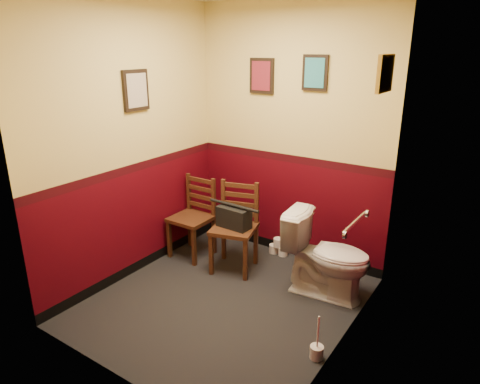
{
  "coord_description": "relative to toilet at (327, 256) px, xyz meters",
  "views": [
    {
      "loc": [
        2.02,
        -2.77,
        2.25
      ],
      "look_at": [
        0.0,
        0.25,
        1.0
      ],
      "focal_mm": 32.0,
      "sensor_mm": 36.0,
      "label": 1
    }
  ],
  "objects": [
    {
      "name": "grab_bar",
      "position": [
        0.35,
        -0.38,
        0.55
      ],
      "size": [
        0.05,
        0.56,
        0.06
      ],
      "color": "silver",
      "rests_on": "wall_right"
    },
    {
      "name": "wall_back",
      "position": [
        -0.72,
        0.57,
        0.95
      ],
      "size": [
        2.2,
        0.0,
        2.7
      ],
      "primitive_type": "cube",
      "rotation": [
        1.57,
        0.0,
        0.0
      ],
      "color": "#42040D",
      "rests_on": "ground"
    },
    {
      "name": "wall_right",
      "position": [
        0.38,
        -0.63,
        0.95
      ],
      "size": [
        0.0,
        2.4,
        2.7
      ],
      "primitive_type": "cube",
      "rotation": [
        1.57,
        0.0,
        -1.57
      ],
      "color": "#42040D",
      "rests_on": "ground"
    },
    {
      "name": "wall_front",
      "position": [
        -0.72,
        -1.83,
        0.95
      ],
      "size": [
        2.2,
        0.0,
        2.7
      ],
      "primitive_type": "cube",
      "rotation": [
        -1.57,
        0.0,
        0.0
      ],
      "color": "#42040D",
      "rests_on": "ground"
    },
    {
      "name": "framed_print_right",
      "position": [
        0.36,
        -0.03,
        1.65
      ],
      "size": [
        0.04,
        0.34,
        0.28
      ],
      "color": "olive",
      "rests_on": "wall_right"
    },
    {
      "name": "tp_stack",
      "position": [
        -0.77,
        0.47,
        -0.31
      ],
      "size": [
        0.22,
        0.12,
        0.2
      ],
      "color": "silver",
      "rests_on": "floor"
    },
    {
      "name": "wall_left",
      "position": [
        -1.82,
        -0.63,
        0.95
      ],
      "size": [
        0.0,
        2.4,
        2.7
      ],
      "primitive_type": "cube",
      "rotation": [
        1.57,
        0.0,
        1.57
      ],
      "color": "#42040D",
      "rests_on": "ground"
    },
    {
      "name": "chair_left",
      "position": [
        -1.57,
        -0.04,
        0.05
      ],
      "size": [
        0.41,
        0.41,
        0.89
      ],
      "rotation": [
        0.0,
        0.0,
        0.0
      ],
      "color": "#532C19",
      "rests_on": "floor"
    },
    {
      "name": "handbag",
      "position": [
        -1.0,
        -0.08,
        0.19
      ],
      "size": [
        0.35,
        0.19,
        0.25
      ],
      "rotation": [
        0.0,
        0.0,
        -0.04
      ],
      "color": "black",
      "rests_on": "chair_right"
    },
    {
      "name": "framed_print_left",
      "position": [
        -1.8,
        -0.53,
        1.45
      ],
      "size": [
        0.04,
        0.3,
        0.38
      ],
      "color": "black",
      "rests_on": "wall_left"
    },
    {
      "name": "floor",
      "position": [
        -0.72,
        -0.63,
        -0.4
      ],
      "size": [
        2.2,
        2.4,
        0.0
      ],
      "primitive_type": "cube",
      "color": "black",
      "rests_on": "ground"
    },
    {
      "name": "framed_print_back_b",
      "position": [
        -0.47,
        0.55,
        1.6
      ],
      "size": [
        0.26,
        0.04,
        0.34
      ],
      "color": "black",
      "rests_on": "wall_back"
    },
    {
      "name": "toilet",
      "position": [
        0.0,
        0.0,
        0.0
      ],
      "size": [
        0.84,
        0.52,
        0.79
      ],
      "primitive_type": "imported",
      "rotation": [
        0.0,
        0.0,
        1.66
      ],
      "color": "white",
      "rests_on": "floor"
    },
    {
      "name": "framed_print_back_a",
      "position": [
        -1.07,
        0.55,
        1.55
      ],
      "size": [
        0.28,
        0.04,
        0.36
      ],
      "color": "black",
      "rests_on": "wall_back"
    },
    {
      "name": "toilet_brush",
      "position": [
        0.3,
        -0.87,
        -0.34
      ],
      "size": [
        0.1,
        0.1,
        0.37
      ],
      "color": "silver",
      "rests_on": "floor"
    },
    {
      "name": "chair_right",
      "position": [
        -1.01,
        -0.04,
        0.07
      ],
      "size": [
        0.53,
        0.53,
        0.92
      ],
      "rotation": [
        0.0,
        0.0,
        0.27
      ],
      "color": "#532C19",
      "rests_on": "floor"
    }
  ]
}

